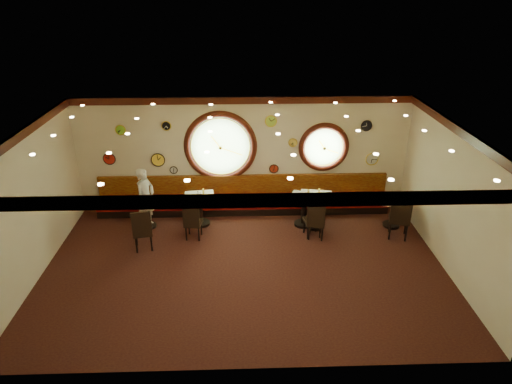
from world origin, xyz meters
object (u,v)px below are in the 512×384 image
chair_a (142,228)px  condiment_c_pepper (306,196)px  condiment_b_salt (198,193)px  table_b (200,207)px  chair_e (400,214)px  table_e (393,209)px  table_c (304,208)px  chair_d (316,219)px  condiment_b_pepper (200,194)px  condiment_e_pepper (398,198)px  condiment_b_bottle (203,192)px  waiter (146,199)px  condiment_d_pepper (315,194)px  condiment_e_salt (390,197)px  table_d (315,208)px  condiment_c_salt (301,195)px  condiment_a_pepper (146,201)px  condiment_d_salt (312,195)px  table_a (147,211)px  condiment_a_salt (145,200)px  chair_c (314,217)px  condiment_a_bottle (150,197)px  condiment_e_bottle (398,196)px  chair_b (192,220)px  condiment_d_bottle (319,191)px  condiment_c_bottle (308,193)px

chair_a → condiment_c_pepper: size_ratio=5.98×
chair_a → condiment_b_salt: 1.82m
table_b → chair_e: (4.99, -0.92, 0.16)m
table_e → chair_a: size_ratio=1.27×
table_c → chair_d: (0.22, -0.74, 0.05)m
condiment_b_pepper → condiment_e_pepper: size_ratio=1.02×
condiment_b_salt → condiment_c_pepper: size_ratio=0.91×
condiment_b_bottle → waiter: bearing=-172.6°
condiment_b_bottle → condiment_e_pepper: (5.03, -0.38, -0.08)m
condiment_d_pepper → condiment_b_bottle: (-2.88, 0.31, -0.03)m
condiment_e_salt → table_d: bearing=179.4°
table_b → condiment_c_salt: (2.64, -0.10, 0.34)m
condiment_a_pepper → condiment_d_salt: bearing=-1.2°
condiment_c_salt → table_a: bearing=179.8°
condiment_a_salt → condiment_d_pepper: condiment_d_pepper is taller
chair_c → condiment_a_bottle: chair_c is taller
chair_e → condiment_e_bottle: bearing=94.7°
condiment_e_bottle → condiment_c_salt: bearing=177.2°
table_d → condiment_e_bottle: bearing=0.1°
table_a → chair_c: size_ratio=1.26×
chair_b → condiment_d_bottle: (3.23, 0.68, 0.40)m
table_b → chair_e: size_ratio=1.13×
condiment_b_salt → chair_c: bearing=-16.3°
table_a → table_d: 4.38m
condiment_d_pepper → condiment_d_bottle: bearing=41.5°
chair_e → condiment_c_salt: (-2.35, 0.81, 0.18)m
condiment_c_bottle → table_d: bearing=-48.1°
table_b → condiment_d_pepper: (2.97, -0.21, 0.41)m
condiment_e_salt → table_c: bearing=176.8°
table_e → condiment_c_bottle: bearing=174.3°
table_e → condiment_d_pepper: 2.12m
condiment_d_salt → chair_d: bearing=-86.4°
condiment_a_pepper → condiment_c_pepper: 4.11m
chair_a → condiment_b_bottle: (1.36, 1.35, 0.29)m
chair_d → condiment_a_bottle: 4.32m
condiment_d_bottle → table_b: bearing=178.2°
condiment_a_salt → condiment_a_pepper: condiment_a_salt is taller
condiment_d_pepper → condiment_e_pepper: (2.15, -0.07, -0.10)m
condiment_c_pepper → condiment_c_bottle: 0.18m
condiment_b_salt → condiment_e_bottle: 5.19m
condiment_a_pepper → condiment_e_salt: (6.28, -0.12, 0.07)m
table_a → condiment_d_pepper: bearing=-1.6°
table_e → chair_e: (-0.05, -0.65, 0.19)m
chair_a → condiment_d_pepper: (4.24, 1.04, 0.32)m
table_a → condiment_d_bottle: size_ratio=5.48×
table_b → waiter: size_ratio=0.51×
table_a → condiment_b_bottle: (1.47, 0.19, 0.45)m
table_c → waiter: bearing=179.4°
condiment_e_pepper → condiment_d_bottle: bearing=174.9°
condiment_b_pepper → condiment_c_bottle: 2.81m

